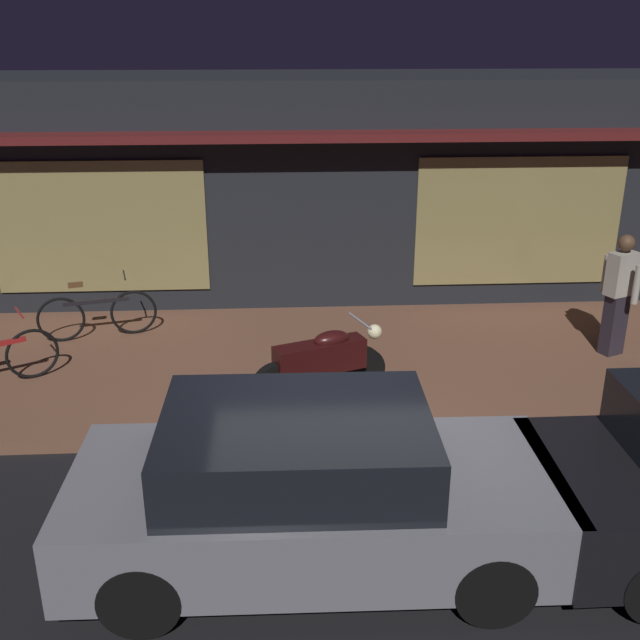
{
  "coord_description": "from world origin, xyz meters",
  "views": [
    {
      "loc": [
        -0.52,
        -6.28,
        4.37
      ],
      "look_at": [
        -0.03,
        2.4,
        0.95
      ],
      "focal_mm": 42.49,
      "sensor_mm": 36.0,
      "label": 1
    }
  ],
  "objects_px": {
    "person_bystander": "(619,293)",
    "motorcycle": "(322,363)",
    "bicycle_extra": "(97,314)",
    "parked_car_near": "(310,491)"
  },
  "relations": [
    {
      "from": "motorcycle",
      "to": "person_bystander",
      "type": "height_order",
      "value": "person_bystander"
    },
    {
      "from": "bicycle_extra",
      "to": "person_bystander",
      "type": "relative_size",
      "value": 0.97
    },
    {
      "from": "motorcycle",
      "to": "bicycle_extra",
      "type": "bearing_deg",
      "value": 145.16
    },
    {
      "from": "motorcycle",
      "to": "person_bystander",
      "type": "bearing_deg",
      "value": 16.38
    },
    {
      "from": "parked_car_near",
      "to": "motorcycle",
      "type": "bearing_deg",
      "value": 84.25
    },
    {
      "from": "person_bystander",
      "to": "parked_car_near",
      "type": "xyz_separation_m",
      "value": [
        -4.29,
        -3.86,
        -0.32
      ]
    },
    {
      "from": "parked_car_near",
      "to": "bicycle_extra",
      "type": "bearing_deg",
      "value": 120.28
    },
    {
      "from": "bicycle_extra",
      "to": "motorcycle",
      "type": "bearing_deg",
      "value": -34.84
    },
    {
      "from": "person_bystander",
      "to": "motorcycle",
      "type": "bearing_deg",
      "value": -163.62
    },
    {
      "from": "person_bystander",
      "to": "bicycle_extra",
      "type": "bearing_deg",
      "value": 172.27
    }
  ]
}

